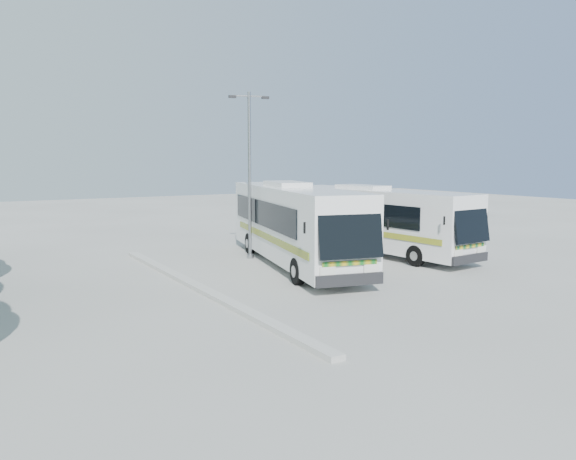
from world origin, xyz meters
TOP-DOWN VIEW (x-y plane):
  - ground at (0.00, 0.00)m, footprint 100.00×100.00m
  - kerb_divider at (-2.30, 2.00)m, footprint 0.40×16.00m
  - coach_main at (2.89, 4.30)m, footprint 4.98×11.94m
  - coach_adjacent at (7.71, 4.82)m, footprint 3.07×10.94m
  - lamppost at (2.00, 6.56)m, footprint 1.76×0.59m

SIDE VIEW (x-z plane):
  - ground at x=0.00m, z-range 0.00..0.00m
  - kerb_divider at x=-2.30m, z-range 0.00..0.15m
  - coach_adjacent at x=7.71m, z-range 0.14..3.14m
  - coach_main at x=2.89m, z-range 0.16..3.41m
  - lamppost at x=2.00m, z-range 0.38..7.66m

